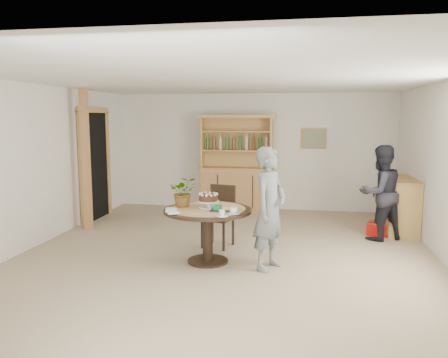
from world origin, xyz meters
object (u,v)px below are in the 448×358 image
hutch (237,179)px  dining_table (208,219)px  dining_chair (220,212)px  teen_boy (270,209)px  sideboard (398,205)px  red_suitcase (386,229)px  adult_person (380,193)px

hutch → dining_table: bearing=-88.5°
dining_chair → teen_boy: bearing=-33.7°
hutch → sideboard: size_ratio=1.62×
red_suitcase → adult_person: bearing=-105.7°
dining_chair → dining_table: bearing=-77.0°
hutch → dining_chair: bearing=-87.5°
dining_chair → adult_person: bearing=31.6°
dining_table → hutch: bearing=91.5°
dining_chair → teen_boy: (0.83, -0.93, 0.27)m
sideboard → red_suitcase: size_ratio=1.84×
hutch → dining_table: 3.47m
teen_boy → adult_person: size_ratio=1.04×
dining_chair → red_suitcase: dining_chair is taller
dining_chair → red_suitcase: bearing=36.3°
dining_chair → red_suitcase: (2.69, 1.08, -0.43)m
sideboard → dining_table: 3.69m
dining_table → dining_chair: bearing=88.6°
teen_boy → hutch: bearing=39.3°
hutch → dining_chair: size_ratio=2.16×
hutch → dining_chair: (0.11, -2.64, -0.15)m
sideboard → red_suitcase: bearing=-127.0°
hutch → dining_chair: hutch is taller
dining_table → dining_chair: size_ratio=1.27×
sideboard → red_suitcase: (-0.24, -0.32, -0.37)m
sideboard → dining_table: size_ratio=1.05×
sideboard → dining_table: (-2.95, -2.22, 0.13)m
adult_person → dining_chair: bearing=-12.3°
dining_table → teen_boy: teen_boy is taller
hutch → dining_table: (0.09, -3.46, -0.08)m
teen_boy → red_suitcase: teen_boy is taller
adult_person → red_suitcase: bearing=-150.2°
hutch → red_suitcase: hutch is taller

